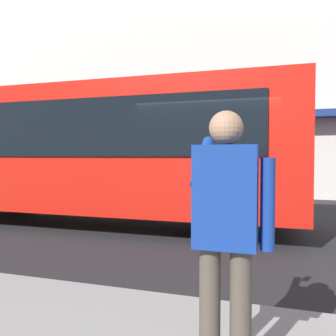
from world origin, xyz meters
The scene contains 4 objects.
ground_plane centered at (0.00, 0.00, 0.00)m, with size 60.00×60.00×0.00m, color #232326.
building_facade_far centered at (-0.02, -6.80, 5.99)m, with size 28.00×1.55×12.00m.
red_bus centered at (2.78, -0.22, 1.68)m, with size 9.05×2.54×3.08m.
pedestrian_photographer centered at (-0.85, 4.60, 1.14)m, with size 0.53×0.52×1.70m.
Camera 1 is at (-1.14, 6.82, 1.56)m, focal length 36.84 mm.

